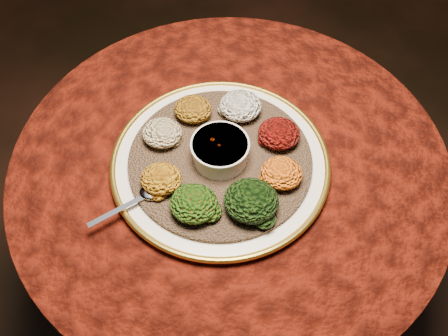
# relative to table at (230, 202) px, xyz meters

# --- Properties ---
(table) EXTENTS (0.96, 0.96, 0.73)m
(table) POSITION_rel_table_xyz_m (0.00, 0.00, 0.00)
(table) COLOR black
(table) RESTS_ON ground
(platter) EXTENTS (0.57, 0.57, 0.02)m
(platter) POSITION_rel_table_xyz_m (-0.02, -0.02, 0.19)
(platter) COLOR silver
(platter) RESTS_ON table
(injera) EXTENTS (0.41, 0.41, 0.01)m
(injera) POSITION_rel_table_xyz_m (-0.02, -0.02, 0.20)
(injera) COLOR brown
(injera) RESTS_ON platter
(stew_bowl) EXTENTS (0.12, 0.12, 0.05)m
(stew_bowl) POSITION_rel_table_xyz_m (-0.02, -0.02, 0.24)
(stew_bowl) COLOR silver
(stew_bowl) RESTS_ON injera
(spoon) EXTENTS (0.13, 0.12, 0.01)m
(spoon) POSITION_rel_table_xyz_m (-0.15, -0.14, 0.21)
(spoon) COLOR silver
(spoon) RESTS_ON injera
(portion_ayib) EXTENTS (0.09, 0.09, 0.05)m
(portion_ayib) POSITION_rel_table_xyz_m (0.00, 0.11, 0.23)
(portion_ayib) COLOR white
(portion_ayib) RESTS_ON injera
(portion_kitfo) EXTENTS (0.09, 0.09, 0.04)m
(portion_kitfo) POSITION_rel_table_xyz_m (0.10, 0.05, 0.23)
(portion_kitfo) COLOR black
(portion_kitfo) RESTS_ON injera
(portion_tikil) EXTENTS (0.09, 0.08, 0.04)m
(portion_tikil) POSITION_rel_table_xyz_m (0.11, -0.05, 0.23)
(portion_tikil) COLOR #A5600D
(portion_tikil) RESTS_ON injera
(portion_gomen) EXTENTS (0.11, 0.10, 0.05)m
(portion_gomen) POSITION_rel_table_xyz_m (0.06, -0.13, 0.23)
(portion_gomen) COLOR black
(portion_gomen) RESTS_ON injera
(portion_mixveg) EXTENTS (0.09, 0.09, 0.05)m
(portion_mixveg) POSITION_rel_table_xyz_m (-0.04, -0.15, 0.23)
(portion_mixveg) COLOR #9D250A
(portion_mixveg) RESTS_ON injera
(portion_kik) EXTENTS (0.08, 0.08, 0.04)m
(portion_kik) POSITION_rel_table_xyz_m (-0.12, -0.11, 0.23)
(portion_kik) COLOR #BC8010
(portion_kik) RESTS_ON injera
(portion_timatim) EXTENTS (0.09, 0.08, 0.04)m
(portion_timatim) POSITION_rel_table_xyz_m (-0.15, 0.01, 0.23)
(portion_timatim) COLOR maroon
(portion_timatim) RESTS_ON injera
(portion_shiro) EXTENTS (0.08, 0.08, 0.04)m
(portion_shiro) POSITION_rel_table_xyz_m (-0.10, 0.09, 0.23)
(portion_shiro) COLOR #8D5311
(portion_shiro) RESTS_ON injera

